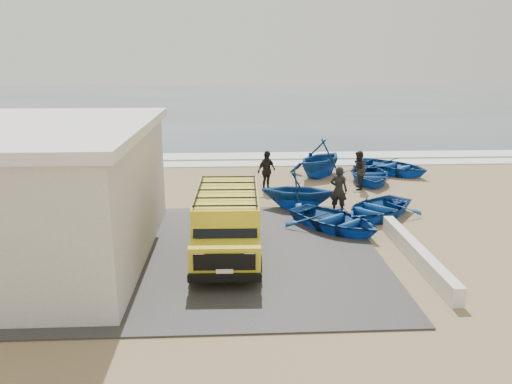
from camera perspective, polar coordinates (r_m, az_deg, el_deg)
name	(u,v)px	position (r m, az deg, el deg)	size (l,w,h in m)	color
ground	(253,232)	(18.40, -0.31, -4.64)	(160.00, 160.00, 0.00)	#937B55
slab	(195,254)	(16.55, -6.97, -7.00)	(12.00, 10.00, 0.05)	#383533
ocean	(235,101)	(73.55, -2.36, 10.36)	(180.00, 88.00, 0.01)	#385166
surf_line	(244,164)	(29.95, -1.37, 3.24)	(180.00, 1.60, 0.06)	white
surf_wash	(243,156)	(32.40, -1.50, 4.14)	(180.00, 2.20, 0.04)	white
building	(15,193)	(17.19, -25.83, -0.09)	(8.40, 9.40, 4.30)	silver
parapet	(417,254)	(16.53, 17.91, -6.75)	(0.35, 6.00, 0.55)	silver
van	(227,222)	(15.93, -3.31, -3.39)	(2.17, 5.15, 2.19)	yellow
boat_near_left	(335,220)	(18.76, 8.97, -3.17)	(2.72, 3.80, 0.79)	#134898
boat_near_right	(377,208)	(20.52, 13.64, -1.82)	(2.68, 3.75, 0.78)	#134898
boat_mid_left	(298,190)	(21.05, 4.82, 0.20)	(2.66, 3.08, 1.62)	#134898
boat_mid_right	(369,175)	(26.15, 12.80, 1.92)	(2.78, 3.89, 0.81)	#134898
boat_far_left	(320,158)	(26.91, 7.35, 3.86)	(3.28, 3.81, 2.01)	#134898
boat_far_right	(392,166)	(28.40, 15.25, 2.86)	(2.96, 4.14, 0.86)	#134898
fisherman_front	(339,190)	(20.59, 9.42, 0.21)	(0.72, 0.47, 1.98)	black
fisherman_middle	(358,170)	(24.55, 11.59, 2.43)	(0.92, 0.71, 1.89)	black
fisherman_back	(267,171)	(23.83, 1.21, 2.43)	(1.14, 0.48, 1.95)	black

